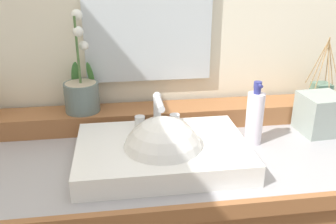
{
  "coord_description": "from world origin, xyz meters",
  "views": [
    {
      "loc": [
        -0.15,
        -0.98,
        1.43
      ],
      "look_at": [
        -0.02,
        -0.02,
        1.03
      ],
      "focal_mm": 39.14,
      "sensor_mm": 36.0,
      "label": 1
    }
  ],
  "objects_px": {
    "potted_plant": "(82,91)",
    "tissue_box": "(320,114)",
    "sink_basin": "(163,154)",
    "reed_diffuser": "(321,90)",
    "lotion_bottle": "(255,117)"
  },
  "relations": [
    {
      "from": "potted_plant",
      "to": "lotion_bottle",
      "type": "distance_m",
      "value": 0.58
    },
    {
      "from": "sink_basin",
      "to": "tissue_box",
      "type": "distance_m",
      "value": 0.57
    },
    {
      "from": "sink_basin",
      "to": "lotion_bottle",
      "type": "distance_m",
      "value": 0.32
    },
    {
      "from": "sink_basin",
      "to": "potted_plant",
      "type": "distance_m",
      "value": 0.38
    },
    {
      "from": "sink_basin",
      "to": "reed_diffuser",
      "type": "bearing_deg",
      "value": 22.66
    },
    {
      "from": "lotion_bottle",
      "to": "reed_diffuser",
      "type": "bearing_deg",
      "value": 28.07
    },
    {
      "from": "potted_plant",
      "to": "reed_diffuser",
      "type": "xyz_separation_m",
      "value": [
        0.86,
        -0.02,
        -0.03
      ]
    },
    {
      "from": "potted_plant",
      "to": "tissue_box",
      "type": "height_order",
      "value": "potted_plant"
    },
    {
      "from": "potted_plant",
      "to": "reed_diffuser",
      "type": "distance_m",
      "value": 0.86
    },
    {
      "from": "potted_plant",
      "to": "tissue_box",
      "type": "bearing_deg",
      "value": -9.82
    },
    {
      "from": "sink_basin",
      "to": "potted_plant",
      "type": "relative_size",
      "value": 1.45
    },
    {
      "from": "reed_diffuser",
      "to": "tissue_box",
      "type": "height_order",
      "value": "reed_diffuser"
    },
    {
      "from": "lotion_bottle",
      "to": "tissue_box",
      "type": "relative_size",
      "value": 1.55
    },
    {
      "from": "lotion_bottle",
      "to": "sink_basin",
      "type": "bearing_deg",
      "value": -163.4
    },
    {
      "from": "reed_diffuser",
      "to": "lotion_bottle",
      "type": "distance_m",
      "value": 0.36
    }
  ]
}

